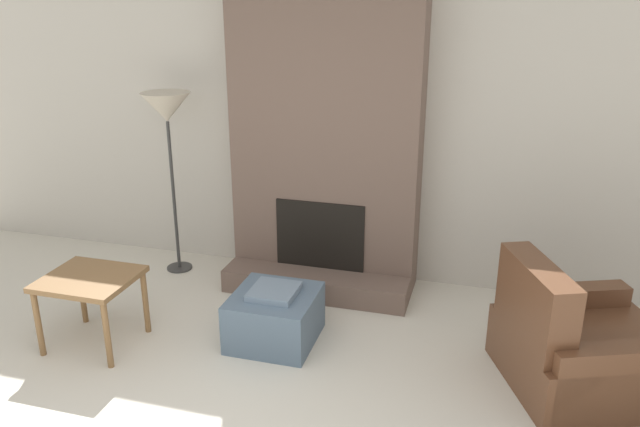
{
  "coord_description": "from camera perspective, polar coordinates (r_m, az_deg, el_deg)",
  "views": [
    {
      "loc": [
        1.37,
        -2.11,
        2.5
      ],
      "look_at": [
        0.0,
        2.71,
        0.7
      ],
      "focal_mm": 35.0,
      "sensor_mm": 36.0,
      "label": 1
    }
  ],
  "objects": [
    {
      "name": "wall_back",
      "position": [
        5.54,
        1.2,
        7.26
      ],
      "size": [
        7.99,
        0.06,
        2.6
      ],
      "primitive_type": "cube",
      "color": "#BCB7AD",
      "rests_on": "ground_plane"
    },
    {
      "name": "side_table",
      "position": [
        4.86,
        -20.28,
        -6.24
      ],
      "size": [
        0.64,
        0.58,
        0.55
      ],
      "color": "brown",
      "rests_on": "ground_plane"
    },
    {
      "name": "fireplace",
      "position": [
        5.33,
        0.51,
        5.91
      ],
      "size": [
        1.61,
        0.72,
        2.6
      ],
      "color": "brown",
      "rests_on": "ground_plane"
    },
    {
      "name": "ottoman",
      "position": [
        4.74,
        -4.16,
        -9.36
      ],
      "size": [
        0.61,
        0.63,
        0.43
      ],
      "color": "slate",
      "rests_on": "ground_plane"
    },
    {
      "name": "armchair",
      "position": [
        4.54,
        22.39,
        -11.46
      ],
      "size": [
        1.3,
        1.26,
        0.89
      ],
      "rotation": [
        0.0,
        0.0,
        1.96
      ],
      "color": "brown",
      "rests_on": "ground_plane"
    },
    {
      "name": "floor_lamp_left",
      "position": [
        5.67,
        -13.84,
        8.93
      ],
      "size": [
        0.44,
        0.44,
        1.67
      ],
      "color": "#333333",
      "rests_on": "ground_plane"
    }
  ]
}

